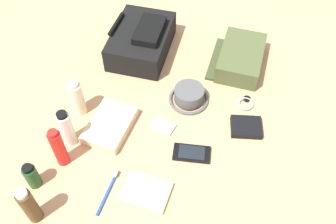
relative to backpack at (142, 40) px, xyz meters
name	(u,v)px	position (x,y,z in m)	size (l,w,h in m)	color
ground_plane	(168,120)	(-0.32, -0.22, -0.07)	(2.64, 2.02, 0.02)	tan
backpack	(142,40)	(0.00, 0.00, 0.00)	(0.33, 0.24, 0.14)	black
toiletry_pouch	(240,58)	(0.04, -0.41, -0.02)	(0.26, 0.21, 0.08)	#47512D
bucket_hat	(189,96)	(-0.21, -0.26, -0.03)	(0.15, 0.15, 0.06)	#4F4F4F
cologne_bottle	(29,206)	(-0.80, 0.06, 0.02)	(0.04, 0.04, 0.16)	#473319
shampoo_bottle	(32,176)	(-0.70, 0.12, -0.01)	(0.04, 0.04, 0.11)	#19471E
sunscreen_spray	(59,148)	(-0.60, 0.07, 0.02)	(0.04, 0.04, 0.17)	red
toothpaste_tube	(67,129)	(-0.51, 0.08, 0.02)	(0.05, 0.05, 0.16)	white
lotion_bottle	(77,98)	(-0.38, 0.11, 0.02)	(0.05, 0.05, 0.16)	beige
cell_phone	(192,153)	(-0.44, -0.34, -0.05)	(0.09, 0.14, 0.01)	black
media_player	(163,126)	(-0.36, -0.21, -0.05)	(0.07, 0.09, 0.01)	#B7B7BC
wristwatch	(246,103)	(-0.16, -0.48, -0.05)	(0.07, 0.06, 0.01)	#99999E
toothbrush	(109,190)	(-0.65, -0.12, -0.05)	(0.16, 0.01, 0.02)	blue
wallet	(246,127)	(-0.28, -0.50, -0.05)	(0.09, 0.11, 0.02)	black
notepad	(146,192)	(-0.62, -0.24, -0.05)	(0.11, 0.15, 0.02)	beige
folded_towel	(110,125)	(-0.42, -0.03, -0.04)	(0.20, 0.14, 0.04)	beige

